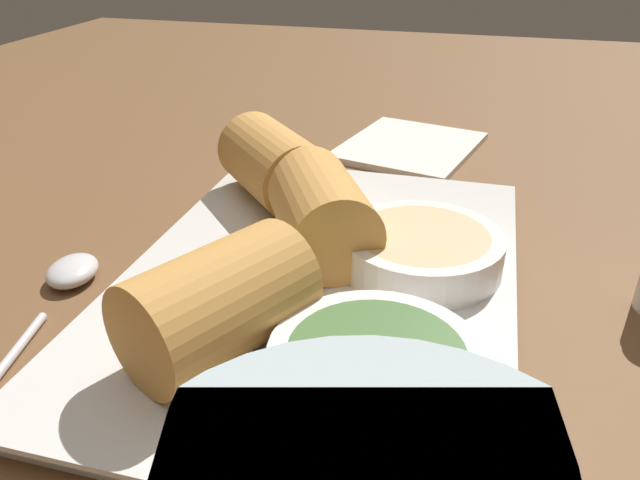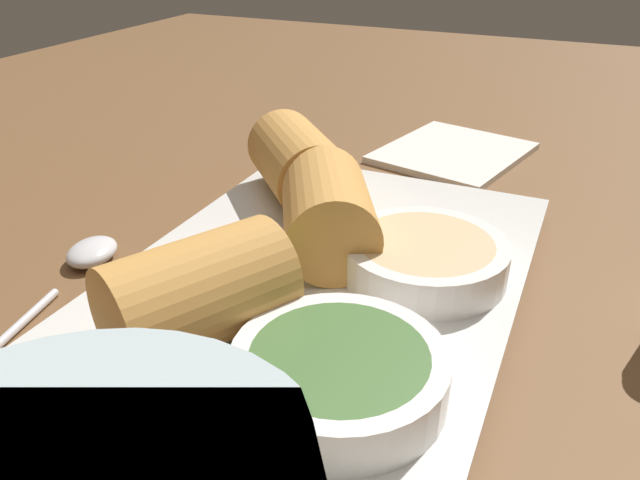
{
  "view_description": "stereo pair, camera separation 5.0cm",
  "coord_description": "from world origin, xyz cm",
  "px_view_note": "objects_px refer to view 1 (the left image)",
  "views": [
    {
      "loc": [
        31.2,
        10.33,
        22.71
      ],
      "look_at": [
        0.56,
        2.08,
        5.69
      ],
      "focal_mm": 35.0,
      "sensor_mm": 36.0,
      "label": 1
    },
    {
      "loc": [
        29.52,
        15.04,
        22.71
      ],
      "look_at": [
        0.56,
        2.08,
        5.69
      ],
      "focal_mm": 35.0,
      "sensor_mm": 36.0,
      "label": 2
    }
  ],
  "objects_px": {
    "serving_plate": "(320,283)",
    "spoon": "(65,282)",
    "dipping_bowl_near": "(422,249)",
    "dipping_bowl_far": "(376,368)",
    "napkin": "(410,147)"
  },
  "relations": [
    {
      "from": "serving_plate",
      "to": "spoon",
      "type": "height_order",
      "value": "serving_plate"
    },
    {
      "from": "dipping_bowl_near",
      "to": "spoon",
      "type": "xyz_separation_m",
      "value": [
        0.06,
        -0.21,
        -0.02
      ]
    },
    {
      "from": "dipping_bowl_far",
      "to": "napkin",
      "type": "relative_size",
      "value": 0.61
    },
    {
      "from": "serving_plate",
      "to": "napkin",
      "type": "bearing_deg",
      "value": 176.25
    },
    {
      "from": "serving_plate",
      "to": "spoon",
      "type": "xyz_separation_m",
      "value": [
        0.04,
        -0.15,
        -0.0
      ]
    },
    {
      "from": "spoon",
      "to": "napkin",
      "type": "relative_size",
      "value": 1.0
    },
    {
      "from": "dipping_bowl_near",
      "to": "napkin",
      "type": "height_order",
      "value": "dipping_bowl_near"
    },
    {
      "from": "dipping_bowl_far",
      "to": "serving_plate",
      "type": "bearing_deg",
      "value": -151.3
    },
    {
      "from": "dipping_bowl_near",
      "to": "spoon",
      "type": "bearing_deg",
      "value": -74.04
    },
    {
      "from": "serving_plate",
      "to": "spoon",
      "type": "bearing_deg",
      "value": -76.31
    },
    {
      "from": "serving_plate",
      "to": "dipping_bowl_far",
      "type": "bearing_deg",
      "value": 28.7
    },
    {
      "from": "serving_plate",
      "to": "dipping_bowl_near",
      "type": "relative_size",
      "value": 3.41
    },
    {
      "from": "dipping_bowl_near",
      "to": "napkin",
      "type": "distance_m",
      "value": 0.25
    },
    {
      "from": "dipping_bowl_far",
      "to": "napkin",
      "type": "distance_m",
      "value": 0.36
    },
    {
      "from": "serving_plate",
      "to": "spoon",
      "type": "relative_size",
      "value": 2.08
    }
  ]
}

